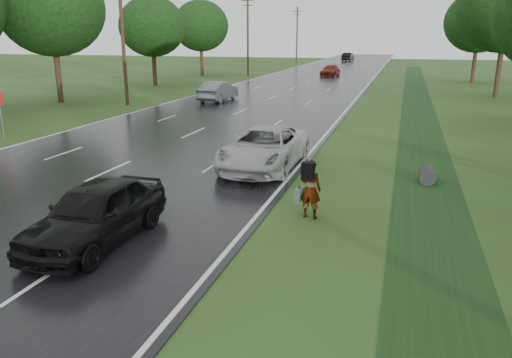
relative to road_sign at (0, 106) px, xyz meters
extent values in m
cube|color=black|center=(8.50, 33.00, -1.62)|extent=(14.00, 180.00, 0.04)
cube|color=silver|center=(15.25, 33.00, -1.60)|extent=(0.12, 180.00, 0.01)
cube|color=silver|center=(1.75, 33.00, -1.60)|extent=(0.12, 180.00, 0.01)
cube|color=silver|center=(8.50, 33.00, -1.60)|extent=(0.12, 180.00, 0.01)
cube|color=black|center=(20.00, 8.00, -1.64)|extent=(2.20, 120.00, 0.01)
cylinder|color=#2D2D2D|center=(20.00, -2.00, -1.39)|extent=(0.56, 1.00, 0.56)
cylinder|color=slate|center=(0.00, 0.00, -0.54)|extent=(0.06, 0.06, 2.20)
cylinder|color=#3C2718|center=(-0.70, 13.00, 3.36)|extent=(0.26, 0.26, 10.00)
cylinder|color=#3C2718|center=(-0.70, 43.00, 3.36)|extent=(0.26, 0.26, 10.00)
cube|color=#3C2718|center=(-0.70, 43.00, 7.56)|extent=(1.60, 0.12, 0.12)
cube|color=#3C2718|center=(-0.70, 43.00, 6.96)|extent=(1.20, 0.10, 0.10)
cylinder|color=#3C2718|center=(-0.70, 73.00, 3.36)|extent=(0.26, 0.26, 10.00)
cube|color=#3C2718|center=(-0.70, 73.00, 7.56)|extent=(1.60, 0.12, 0.12)
cube|color=#3C2718|center=(-0.70, 73.00, 6.96)|extent=(1.20, 0.10, 0.10)
cylinder|color=#3C2718|center=(26.30, 26.00, 0.44)|extent=(0.44, 0.44, 4.16)
ellipsoid|color=black|center=(26.30, 26.00, 5.52)|extent=(8.00, 8.00, 7.20)
cylinder|color=#3C2718|center=(26.00, 40.00, 0.20)|extent=(0.44, 0.44, 3.68)
ellipsoid|color=black|center=(26.00, 40.00, 4.74)|extent=(7.20, 7.20, 6.48)
cylinder|color=#3C2718|center=(-6.50, 13.00, 0.36)|extent=(0.44, 0.44, 4.00)
ellipsoid|color=black|center=(-6.50, 13.00, 5.28)|extent=(7.80, 7.80, 7.02)
cylinder|color=#3C2718|center=(-5.70, 27.00, 0.04)|extent=(0.44, 0.44, 3.36)
ellipsoid|color=black|center=(-5.70, 27.00, 4.19)|extent=(6.60, 6.60, 5.94)
cylinder|color=#3C2718|center=(-6.30, 41.00, 0.12)|extent=(0.44, 0.44, 3.52)
ellipsoid|color=black|center=(-6.30, 41.00, 4.50)|extent=(7.00, 7.00, 6.30)
imported|color=#A5998C|center=(16.70, -6.72, -0.80)|extent=(0.67, 0.50, 1.68)
cube|color=black|center=(16.66, -6.96, -0.21)|extent=(0.36, 0.26, 0.47)
cube|color=#3E5B57|center=(16.36, -6.57, -1.03)|extent=(0.23, 0.49, 0.38)
cube|color=black|center=(16.36, -6.57, -0.80)|extent=(0.07, 0.16, 0.03)
imported|color=silver|center=(14.00, -1.84, -0.83)|extent=(2.67, 5.62, 1.55)
imported|color=black|center=(12.00, -10.00, -0.83)|extent=(1.90, 4.55, 1.54)
imported|color=gray|center=(5.05, 16.88, -0.84)|extent=(1.86, 4.70, 1.52)
imported|color=maroon|center=(9.78, 44.36, -0.93)|extent=(2.22, 4.75, 1.34)
imported|color=black|center=(7.50, 84.07, -0.79)|extent=(2.09, 5.05, 1.63)
camera|label=1|loc=(19.02, -19.89, 3.32)|focal=35.00mm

